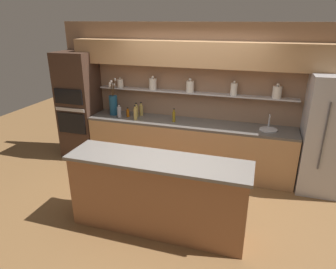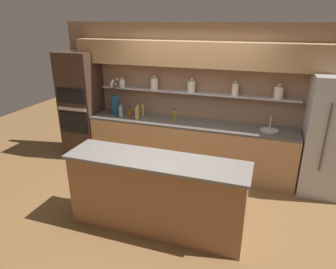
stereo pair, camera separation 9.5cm
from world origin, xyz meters
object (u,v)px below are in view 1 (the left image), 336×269
Objects in this scene: sink_fixture at (268,129)px; bottle_spirit_5 at (136,111)px; bottle_spirit_2 at (119,112)px; bottle_sauce_4 at (128,113)px; refrigerator at (329,135)px; bottle_oil_3 at (174,116)px; flower_vase at (113,104)px; bottle_spirit_0 at (141,110)px; bottle_spirit_1 at (135,114)px; oven_tower at (79,106)px.

sink_fixture is 2.38m from bottle_spirit_5.
bottle_spirit_2 is 1.48× the size of bottle_sauce_4.
bottle_spirit_5 is at bearing 178.79° from refrigerator.
refrigerator is 2.51m from bottle_oil_3.
sink_fixture is at bearing -0.34° from flower_vase.
flower_vase is at bearing 176.33° from bottle_oil_3.
bottle_spirit_0 is 0.72m from bottle_oil_3.
sink_fixture is 1.13× the size of bottle_spirit_0.
bottle_spirit_1 is 0.33m from bottle_spirit_2.
oven_tower reaches higher than flower_vase.
oven_tower is 7.83× the size of bottle_spirit_2.
bottle_sauce_4 is at bearing 37.75° from bottle_spirit_2.
bottle_sauce_4 is at bearing -179.28° from sink_fixture.
bottle_spirit_0 reaches higher than bottle_sauce_4.
bottle_oil_3 is at bearing -14.62° from bottle_spirit_0.
bottle_spirit_2 is at bearing -177.19° from sink_fixture.
flower_vase reaches higher than bottle_spirit_2.
bottle_oil_3 is at bearing -177.82° from sink_fixture.
bottle_oil_3 is (0.70, 0.09, -0.01)m from bottle_spirit_1.
bottle_spirit_0 is at bearing 89.52° from bottle_spirit_1.
oven_tower reaches higher than bottle_spirit_2.
bottle_oil_3 is (-1.62, -0.06, 0.08)m from sink_fixture.
bottle_spirit_1 is (-0.00, -0.28, 0.01)m from bottle_spirit_0.
refrigerator is 7.37× the size of bottle_spirit_0.
oven_tower is 8.39× the size of bottle_oil_3.
bottle_spirit_1 reaches higher than bottle_spirit_0.
bottle_spirit_2 reaches higher than bottle_sauce_4.
oven_tower is 1.96m from bottle_oil_3.
bottle_sauce_4 is at bearing -8.79° from flower_vase.
flower_vase is at bearing -179.62° from bottle_spirit_5.
flower_vase is at bearing 178.99° from refrigerator.
refrigerator is 3.42m from bottle_sauce_4.
bottle_spirit_5 is at bearing 28.52° from bottle_spirit_2.
refrigerator is 6.51× the size of sink_fixture.
sink_fixture is 2.32m from bottle_spirit_0.
bottle_sauce_4 is (0.32, -0.05, -0.14)m from flower_vase.
bottle_spirit_0 is at bearing 60.02° from bottle_spirit_5.
refrigerator reaches higher than bottle_oil_3.
bottle_spirit_2 is (0.19, -0.15, -0.11)m from flower_vase.
bottle_spirit_2 is at bearing -7.27° from oven_tower.
bottle_spirit_1 reaches higher than bottle_oil_3.
bottle_spirit_5 reaches higher than bottle_spirit_0.
bottle_spirit_1 reaches higher than bottle_spirit_5.
bottle_spirit_1 is 0.71m from bottle_oil_3.
bottle_sauce_4 is at bearing 179.72° from refrigerator.
bottle_spirit_5 reaches higher than bottle_oil_3.
bottle_spirit_2 is at bearing -143.12° from bottle_spirit_0.
sink_fixture reaches higher than bottle_oil_3.
oven_tower is 7.13× the size of sink_fixture.
bottle_sauce_4 is at bearing -143.66° from bottle_spirit_0.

